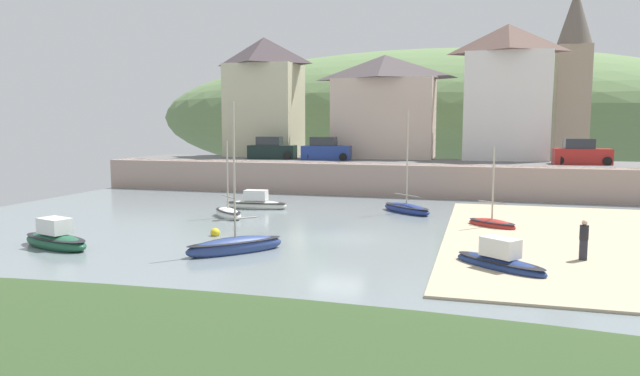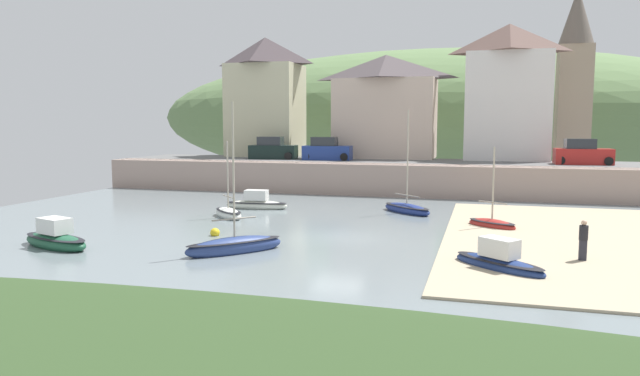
# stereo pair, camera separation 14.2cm
# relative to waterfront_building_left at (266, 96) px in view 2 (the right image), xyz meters

# --- Properties ---
(ground) EXTENTS (48.00, 41.00, 0.61)m
(ground) POSITION_rel_waterfront_building_left_xyz_m (14.86, -34.76, -7.92)
(ground) COLOR slate
(quay_seawall) EXTENTS (48.00, 9.40, 2.40)m
(quay_seawall) POSITION_rel_waterfront_building_left_xyz_m (13.46, -7.70, -6.72)
(quay_seawall) COLOR #A2897D
(quay_seawall) RESTS_ON ground
(hillside_backdrop) EXTENTS (80.00, 44.00, 18.07)m
(hillside_backdrop) POSITION_rel_waterfront_building_left_xyz_m (13.69, 30.00, -1.76)
(hillside_backdrop) COLOR #617F4D
(hillside_backdrop) RESTS_ON ground
(waterfront_building_left) EXTENTS (6.80, 5.52, 11.15)m
(waterfront_building_left) POSITION_rel_waterfront_building_left_xyz_m (0.00, 0.00, 0.00)
(waterfront_building_left) COLOR beige
(waterfront_building_left) RESTS_ON ground
(waterfront_building_centre) EXTENTS (9.14, 5.33, 9.18)m
(waterfront_building_centre) POSITION_rel_waterfront_building_left_xyz_m (11.52, 0.00, -1.01)
(waterfront_building_centre) COLOR beige
(waterfront_building_centre) RESTS_ON ground
(waterfront_building_right) EXTENTS (7.19, 5.21, 11.41)m
(waterfront_building_right) POSITION_rel_waterfront_building_left_xyz_m (21.95, 0.00, 0.13)
(waterfront_building_right) COLOR silver
(waterfront_building_right) RESTS_ON ground
(church_with_spire) EXTENTS (3.00, 3.00, 14.95)m
(church_with_spire) POSITION_rel_waterfront_building_left_xyz_m (27.67, 4.00, 2.03)
(church_with_spire) COLOR gray
(church_with_spire) RESTS_ON ground
(sailboat_nearest_shore) EXTENTS (4.32, 2.53, 1.51)m
(sailboat_nearest_shore) POSITION_rel_waterfront_building_left_xyz_m (1.91, -30.96, -7.71)
(sailboat_nearest_shore) COLOR #1E5338
(sailboat_nearest_shore) RESTS_ON ground
(rowboat_small_beached) EXTENTS (2.96, 2.95, 4.64)m
(rowboat_small_beached) POSITION_rel_waterfront_building_left_xyz_m (5.81, -21.22, -7.83)
(rowboat_small_beached) COLOR white
(rowboat_small_beached) RESTS_ON ground
(sailboat_far_left) EXTENTS (3.74, 3.97, 6.61)m
(sailboat_far_left) POSITION_rel_waterfront_building_left_xyz_m (10.06, -29.77, -7.77)
(sailboat_far_left) COLOR navy
(sailboat_far_left) RESTS_ON ground
(dinghy_open_wooden) EXTENTS (3.79, 3.31, 1.39)m
(dinghy_open_wooden) POSITION_rel_waterfront_building_left_xyz_m (20.87, -29.82, -7.75)
(dinghy_open_wooden) COLOR navy
(dinghy_open_wooden) RESTS_ON ground
(fishing_boat_green) EXTENTS (3.75, 3.59, 6.49)m
(fishing_boat_green) POSITION_rel_waterfront_building_left_xyz_m (15.70, -16.61, -7.81)
(fishing_boat_green) COLOR navy
(fishing_boat_green) RESTS_ON ground
(sailboat_white_hull) EXTENTS (4.21, 1.51, 1.36)m
(sailboat_white_hull) POSITION_rel_waterfront_building_left_xyz_m (6.06, -17.45, -7.75)
(sailboat_white_hull) COLOR silver
(sailboat_white_hull) RESTS_ON ground
(sailboat_tall_mast) EXTENTS (2.90, 2.53, 4.43)m
(sailboat_tall_mast) POSITION_rel_waterfront_building_left_xyz_m (20.72, -20.71, -7.84)
(sailboat_tall_mast) COLOR #A32722
(sailboat_tall_mast) RESTS_ON ground
(parked_car_near_slipway) EXTENTS (4.26, 2.12, 1.95)m
(parked_car_near_slipway) POSITION_rel_waterfront_building_left_xyz_m (2.36, -4.50, -4.88)
(parked_car_near_slipway) COLOR black
(parked_car_near_slipway) RESTS_ON ground
(parked_car_by_wall) EXTENTS (4.17, 1.87, 1.95)m
(parked_car_by_wall) POSITION_rel_waterfront_building_left_xyz_m (7.27, -4.50, -4.88)
(parked_car_by_wall) COLOR navy
(parked_car_by_wall) RESTS_ON ground
(parked_car_end_of_row) EXTENTS (4.16, 1.85, 1.95)m
(parked_car_end_of_row) POSITION_rel_waterfront_building_left_xyz_m (27.37, -4.50, -4.88)
(parked_car_end_of_row) COLOR #AB231F
(parked_car_end_of_row) RESTS_ON ground
(person_near_water) EXTENTS (0.34, 0.34, 1.62)m
(person_near_water) POSITION_rel_waterfront_building_left_xyz_m (24.09, -27.65, -7.09)
(person_near_water) COLOR #282833
(person_near_water) RESTS_ON ground
(mooring_buoy) EXTENTS (0.48, 0.48, 0.48)m
(mooring_buoy) POSITION_rel_waterfront_building_left_xyz_m (7.56, -26.56, -7.94)
(mooring_buoy) COLOR yellow
(mooring_buoy) RESTS_ON ground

